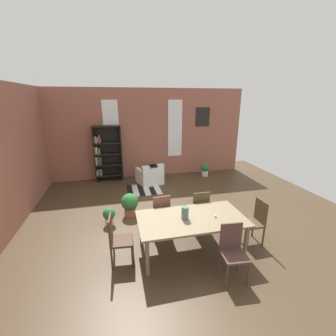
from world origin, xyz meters
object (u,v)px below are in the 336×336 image
(potted_plant_by_shelf, at_px, (109,215))
(potted_plant_corner, at_px, (205,169))
(bookshelf_tall, at_px, (106,154))
(potted_plant_window, at_px, (130,203))
(vase_on_table, at_px, (185,213))
(dining_chair_far_right, at_px, (199,208))
(dining_chair_head_right, at_px, (255,220))
(armchair_white, at_px, (150,176))
(dining_chair_near_right, at_px, (233,250))
(dining_table, at_px, (191,221))
(dining_chair_head_left, at_px, (118,238))
(dining_chair_far_left, at_px, (160,213))

(potted_plant_by_shelf, bearing_deg, potted_plant_corner, 38.46)
(bookshelf_tall, height_order, potted_plant_window, bookshelf_tall)
(vase_on_table, height_order, dining_chair_far_right, vase_on_table)
(dining_chair_head_right, relative_size, armchair_white, 0.97)
(dining_chair_near_right, bearing_deg, potted_plant_by_shelf, 133.21)
(dining_table, height_order, dining_chair_near_right, dining_chair_near_right)
(dining_chair_head_left, bearing_deg, vase_on_table, -0.30)
(armchair_white, bearing_deg, dining_chair_far_right, -78.45)
(dining_chair_near_right, distance_m, armchair_white, 4.80)
(dining_chair_far_right, height_order, potted_plant_corner, dining_chair_far_right)
(dining_chair_far_right, bearing_deg, dining_chair_head_right, -39.32)
(dining_chair_head_right, xyz_separation_m, dining_chair_far_left, (-1.85, 0.77, 0.00))
(vase_on_table, distance_m, dining_chair_far_left, 0.91)
(dining_chair_far_right, xyz_separation_m, potted_plant_corner, (1.59, 3.54, -0.24))
(dining_chair_far_right, bearing_deg, dining_chair_head_left, -157.68)
(dining_chair_far_right, distance_m, potted_plant_by_shelf, 2.16)
(vase_on_table, relative_size, armchair_white, 0.25)
(dining_table, relative_size, bookshelf_tall, 1.01)
(dining_chair_head_right, bearing_deg, dining_chair_far_left, 157.48)
(armchair_white, bearing_deg, dining_table, -87.19)
(potted_plant_corner, bearing_deg, potted_plant_by_shelf, -141.54)
(dining_chair_far_right, distance_m, potted_plant_corner, 3.89)
(dining_table, xyz_separation_m, vase_on_table, (-0.13, 0.00, 0.19))
(potted_plant_corner, bearing_deg, dining_chair_far_right, -114.21)
(dining_chair_near_right, distance_m, dining_chair_head_left, 2.02)
(dining_chair_near_right, xyz_separation_m, dining_chair_far_right, (-0.01, 1.54, 0.00))
(dining_chair_near_right, xyz_separation_m, armchair_white, (-0.66, 4.75, -0.23))
(dining_chair_far_left, xyz_separation_m, bookshelf_tall, (-1.23, 3.91, 0.50))
(armchair_white, bearing_deg, potted_plant_by_shelf, -118.51)
(dining_table, bearing_deg, dining_chair_far_right, 59.11)
(armchair_white, bearing_deg, dining_chair_head_left, -106.84)
(dining_chair_far_right, distance_m, bookshelf_tall, 4.49)
(dining_table, xyz_separation_m, dining_chair_head_right, (1.40, 0.00, -0.17))
(dining_table, distance_m, dining_chair_far_right, 0.91)
(dining_chair_far_left, bearing_deg, dining_chair_head_right, -22.52)
(dining_chair_head_right, distance_m, armchair_white, 4.29)
(dining_chair_head_right, bearing_deg, dining_chair_head_left, 179.89)
(dining_table, bearing_deg, dining_chair_head_right, 0.05)
(dining_chair_head_right, height_order, dining_chair_far_left, same)
(bookshelf_tall, height_order, potted_plant_corner, bookshelf_tall)
(vase_on_table, relative_size, bookshelf_tall, 0.12)
(dining_chair_head_left, bearing_deg, potted_plant_corner, 51.27)
(bookshelf_tall, bearing_deg, dining_chair_head_left, -86.49)
(dining_chair_head_right, height_order, potted_plant_corner, dining_chair_head_right)
(dining_chair_near_right, bearing_deg, dining_chair_far_right, 90.27)
(dining_chair_head_right, bearing_deg, dining_chair_far_right, 140.68)
(dining_chair_far_left, xyz_separation_m, potted_plant_by_shelf, (-1.13, 0.65, -0.27))
(dining_chair_far_left, distance_m, potted_plant_corner, 4.34)
(dining_chair_head_right, height_order, dining_chair_far_right, same)
(bookshelf_tall, xyz_separation_m, potted_plant_window, (0.62, -2.91, -0.69))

